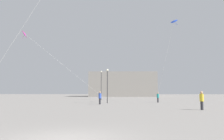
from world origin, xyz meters
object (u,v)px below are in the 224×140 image
lamppost_east (107,80)px  lamppost_west (101,81)px  kite_magenta_diamond (25,34)px  person_in_yellow (202,100)px  person_in_teal (158,97)px  kite_cobalt_diamond (174,22)px  person_in_blue (100,97)px  building_left_hall (122,85)px

lamppost_east → lamppost_west: 13.56m
kite_magenta_diamond → lamppost_east: bearing=5.8°
person_in_yellow → lamppost_east: bearing=-99.9°
person_in_teal → kite_cobalt_diamond: 12.11m
person_in_yellow → kite_magenta_diamond: bearing=-75.9°
kite_magenta_diamond → kite_cobalt_diamond: bearing=1.9°
person_in_teal → kite_magenta_diamond: 23.18m
person_in_teal → person_in_yellow: size_ratio=0.90×
person_in_blue → lamppost_east: bearing=-119.1°
person_in_teal → building_left_hall: building_left_hall is taller
kite_cobalt_diamond → lamppost_east: (-10.04, 0.54, -8.69)m
person_in_teal → kite_magenta_diamond: kite_magenta_diamond is taller
person_in_blue → kite_cobalt_diamond: kite_cobalt_diamond is taller
kite_magenta_diamond → lamppost_east: kite_magenta_diamond is taller
person_in_yellow → kite_cobalt_diamond: kite_cobalt_diamond is taller
building_left_hall → lamppost_west: building_left_hall is taller
person_in_teal → kite_magenta_diamond: bearing=-69.0°
building_left_hall → person_in_blue: bearing=-91.0°
kite_magenta_diamond → building_left_hall: (12.83, 50.52, -6.24)m
building_left_hall → lamppost_west: size_ratio=4.00×
person_in_teal → person_in_blue: (-8.63, -6.24, 0.09)m
kite_cobalt_diamond → lamppost_east: size_ratio=2.19×
person_in_yellow → lamppost_east: size_ratio=0.34×
person_in_blue → lamppost_east: 3.88m
kite_magenta_diamond → person_in_blue: bearing=-7.7°
building_left_hall → lamppost_west: bearing=-94.7°
person_in_teal → lamppost_east: lamppost_east is taller
person_in_teal → kite_magenta_diamond: size_ratio=0.13×
person_in_yellow → person_in_blue: person_in_yellow is taller
kite_magenta_diamond → lamppost_east: 14.54m
kite_magenta_diamond → person_in_yellow: bearing=-24.0°
person_in_teal → building_left_hall: 46.66m
lamppost_east → lamppost_west: lamppost_west is taller
person_in_teal → person_in_yellow: bearing=17.6°
person_in_teal → lamppost_west: (-10.66, 9.92, 3.13)m
building_left_hall → lamppost_east: size_ratio=4.75×
lamppost_east → lamppost_west: (-2.74, 13.27, 0.55)m
kite_cobalt_diamond → person_in_yellow: bearing=-88.5°
person_in_yellow → kite_magenta_diamond: size_ratio=0.14×
kite_magenta_diamond → lamppost_west: 18.77m
person_in_blue → lamppost_east: (0.71, 2.89, 2.49)m
person_in_blue → lamppost_east: size_ratio=0.34×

